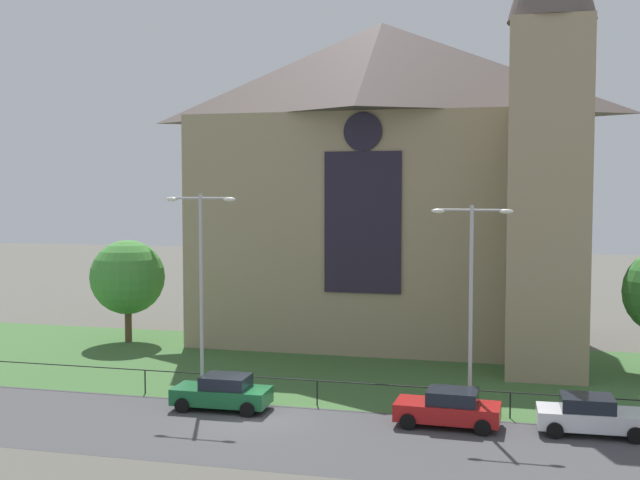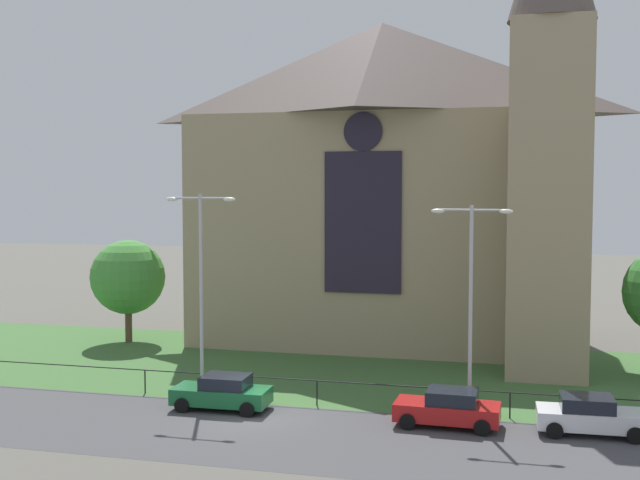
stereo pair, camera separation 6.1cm
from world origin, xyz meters
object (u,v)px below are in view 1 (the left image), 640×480
church_building (392,178)px  parked_car_green (223,392)px  tree_left_far (128,277)px  streetlamp_near (201,271)px  parked_car_red (449,408)px  streetlamp_far (471,284)px  parked_car_white (591,415)px

church_building → parked_car_green: 20.39m
tree_left_far → streetlamp_near: streetlamp_near is taller
church_building → parked_car_red: size_ratio=6.12×
streetlamp_near → parked_car_green: 5.59m
streetlamp_far → parked_car_green: 11.70m
tree_left_far → parked_car_green: bearing=-48.8°
streetlamp_near → streetlamp_far: bearing=0.0°
church_building → parked_car_white: church_building is taller
parked_car_red → streetlamp_far: bearing=-112.2°
streetlamp_far → parked_car_red: streetlamp_far is taller
streetlamp_near → parked_car_white: bearing=-4.4°
streetlamp_far → parked_car_white: streetlamp_far is taller
tree_left_far → parked_car_red: 24.90m
tree_left_far → parked_car_white: bearing=-25.4°
church_building → parked_car_white: 22.37m
streetlamp_near → parked_car_red: size_ratio=2.21×
streetlamp_near → parked_car_green: streetlamp_near is taller
streetlamp_near → parked_car_red: (11.39, -1.66, -5.12)m
church_building → parked_car_red: 20.61m
streetlamp_far → parked_car_white: 6.95m
tree_left_far → streetlamp_far: size_ratio=0.72×
church_building → streetlamp_near: bearing=-111.4°
tree_left_far → streetlamp_far: streetlamp_far is taller
tree_left_far → parked_car_white: 29.55m
tree_left_far → parked_car_red: bearing=-31.6°
parked_car_red → parked_car_white: bearing=-174.8°
streetlamp_near → parked_car_white: (16.90, -1.31, -5.12)m
streetlamp_near → parked_car_red: streetlamp_near is taller
church_building → parked_car_green: bearing=-104.8°
tree_left_far → streetlamp_near: size_ratio=0.68×
parked_car_green → church_building: bearing=-106.1°
streetlamp_far → parked_car_red: 5.20m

